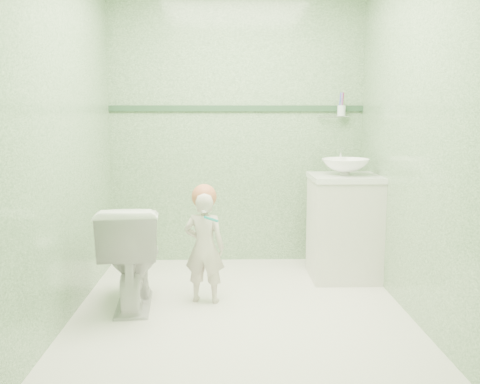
{
  "coord_description": "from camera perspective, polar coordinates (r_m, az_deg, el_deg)",
  "views": [
    {
      "loc": [
        -0.1,
        -3.41,
        1.31
      ],
      "look_at": [
        0.0,
        0.15,
        0.78
      ],
      "focal_mm": 39.77,
      "sensor_mm": 36.0,
      "label": 1
    }
  ],
  "objects": [
    {
      "name": "ground",
      "position": [
        3.65,
        0.07,
        -12.56
      ],
      "size": [
        2.5,
        2.5,
        0.0
      ],
      "primitive_type": "plane",
      "color": "white",
      "rests_on": "ground"
    },
    {
      "name": "room_shell",
      "position": [
        3.41,
        0.07,
        6.63
      ],
      "size": [
        2.5,
        2.54,
        2.4
      ],
      "color": "#6A9167",
      "rests_on": "ground"
    },
    {
      "name": "trim_stripe",
      "position": [
        4.64,
        -0.37,
        8.96
      ],
      "size": [
        2.2,
        0.02,
        0.05
      ],
      "primitive_type": "cube",
      "color": "#2D4F34",
      "rests_on": "room_shell"
    },
    {
      "name": "vanity",
      "position": [
        4.31,
        11.07,
        -3.89
      ],
      "size": [
        0.52,
        0.5,
        0.8
      ],
      "primitive_type": "cube",
      "color": "silver",
      "rests_on": "ground"
    },
    {
      "name": "counter",
      "position": [
        4.24,
        11.22,
        1.54
      ],
      "size": [
        0.54,
        0.52,
        0.04
      ],
      "primitive_type": "cube",
      "color": "white",
      "rests_on": "vanity"
    },
    {
      "name": "basin",
      "position": [
        4.23,
        11.25,
        2.67
      ],
      "size": [
        0.37,
        0.37,
        0.13
      ],
      "primitive_type": "imported",
      "color": "white",
      "rests_on": "counter"
    },
    {
      "name": "faucet",
      "position": [
        4.4,
        10.75,
        3.94
      ],
      "size": [
        0.03,
        0.13,
        0.18
      ],
      "color": "silver",
      "rests_on": "counter"
    },
    {
      "name": "cup_holder",
      "position": [
        4.69,
        10.74,
        8.57
      ],
      "size": [
        0.26,
        0.07,
        0.21
      ],
      "color": "silver",
      "rests_on": "room_shell"
    },
    {
      "name": "toilet",
      "position": [
        3.71,
        -11.58,
        -6.63
      ],
      "size": [
        0.46,
        0.73,
        0.71
      ],
      "primitive_type": "imported",
      "rotation": [
        0.0,
        0.0,
        3.23
      ],
      "color": "white",
      "rests_on": "ground"
    },
    {
      "name": "toddler",
      "position": [
        3.7,
        -3.84,
        -5.95
      ],
      "size": [
        0.31,
        0.24,
        0.78
      ],
      "primitive_type": "imported",
      "rotation": [
        0.0,
        0.0,
        2.94
      ],
      "color": "beige",
      "rests_on": "ground"
    },
    {
      "name": "hair_cap",
      "position": [
        3.66,
        -3.87,
        -0.49
      ],
      "size": [
        0.17,
        0.17,
        0.17
      ],
      "primitive_type": "sphere",
      "color": "#BB6A45",
      "rests_on": "toddler"
    },
    {
      "name": "teal_toothbrush",
      "position": [
        3.52,
        -3.19,
        -2.84
      ],
      "size": [
        0.11,
        0.14,
        0.08
      ],
      "color": "#109C96",
      "rests_on": "toddler"
    }
  ]
}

